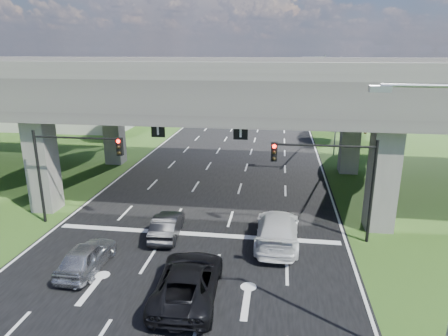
% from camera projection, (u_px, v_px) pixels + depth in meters
% --- Properties ---
extents(ground, '(160.00, 160.00, 0.00)m').
position_uv_depth(ground, '(182.00, 264.00, 20.63)').
color(ground, '#2F4E19').
rests_on(ground, ground).
extents(road, '(18.00, 120.00, 0.03)m').
position_uv_depth(road, '(213.00, 196.00, 30.12)').
color(road, black).
rests_on(road, ground).
extents(overpass, '(80.00, 15.00, 10.00)m').
position_uv_depth(overpass, '(217.00, 88.00, 29.76)').
color(overpass, '#3A3835').
rests_on(overpass, ground).
extents(warehouse, '(20.00, 10.00, 4.00)m').
position_uv_depth(warehouse, '(62.00, 113.00, 56.76)').
color(warehouse, '#9E9E99').
rests_on(warehouse, ground).
extents(signal_right, '(5.76, 0.54, 6.00)m').
position_uv_depth(signal_right, '(334.00, 171.00, 22.13)').
color(signal_right, black).
rests_on(signal_right, ground).
extents(signal_left, '(5.76, 0.54, 6.00)m').
position_uv_depth(signal_left, '(70.00, 161.00, 24.23)').
color(signal_left, black).
rests_on(signal_left, ground).
extents(streetlight_far, '(3.38, 0.25, 10.00)m').
position_uv_depth(streetlight_far, '(334.00, 99.00, 40.39)').
color(streetlight_far, gray).
rests_on(streetlight_far, ground).
extents(streetlight_beyond, '(3.38, 0.25, 10.00)m').
position_uv_depth(streetlight_beyond, '(320.00, 86.00, 55.58)').
color(streetlight_beyond, gray).
rests_on(streetlight_beyond, ground).
extents(tree_left_near, '(4.50, 4.50, 7.80)m').
position_uv_depth(tree_left_near, '(116.00, 103.00, 45.80)').
color(tree_left_near, black).
rests_on(tree_left_near, ground).
extents(tree_left_mid, '(3.91, 3.90, 6.76)m').
position_uv_depth(tree_left_mid, '(119.00, 99.00, 53.98)').
color(tree_left_mid, black).
rests_on(tree_left_mid, ground).
extents(tree_left_far, '(4.80, 4.80, 8.32)m').
position_uv_depth(tree_left_far, '(164.00, 87.00, 60.76)').
color(tree_left_far, black).
rests_on(tree_left_far, ground).
extents(tree_right_near, '(4.20, 4.20, 7.28)m').
position_uv_depth(tree_right_near, '(356.00, 108.00, 44.18)').
color(tree_right_near, black).
rests_on(tree_right_near, ground).
extents(tree_right_mid, '(3.91, 3.90, 6.76)m').
position_uv_depth(tree_right_mid, '(369.00, 102.00, 51.46)').
color(tree_right_mid, black).
rests_on(tree_right_mid, ground).
extents(tree_right_far, '(4.50, 4.50, 7.80)m').
position_uv_depth(tree_right_far, '(330.00, 90.00, 59.41)').
color(tree_right_far, black).
rests_on(tree_right_far, ground).
extents(car_silver, '(1.75, 4.22, 1.43)m').
position_uv_depth(car_silver, '(87.00, 257.00, 19.89)').
color(car_silver, '#A0A2A8').
rests_on(car_silver, road).
extents(car_dark, '(1.77, 4.25, 1.37)m').
position_uv_depth(car_dark, '(167.00, 225.00, 23.49)').
color(car_dark, black).
rests_on(car_dark, road).
extents(car_white, '(2.47, 5.90, 1.70)m').
position_uv_depth(car_white, '(277.00, 230.00, 22.58)').
color(car_white, silver).
rests_on(car_white, road).
extents(car_trailing, '(2.92, 5.88, 1.60)m').
position_uv_depth(car_trailing, '(188.00, 281.00, 17.65)').
color(car_trailing, black).
rests_on(car_trailing, road).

